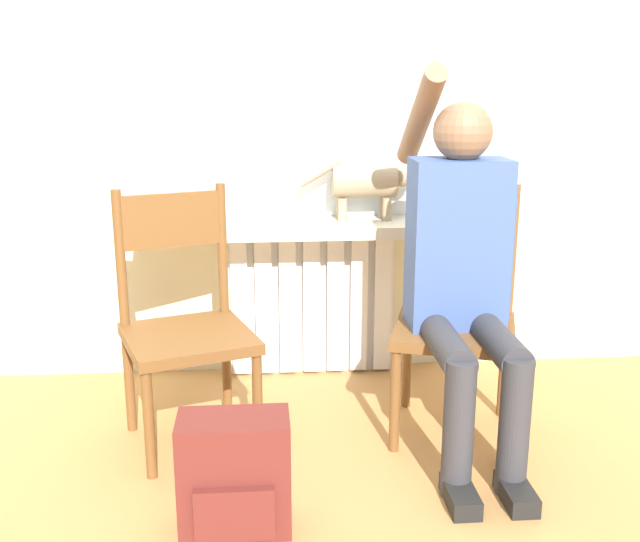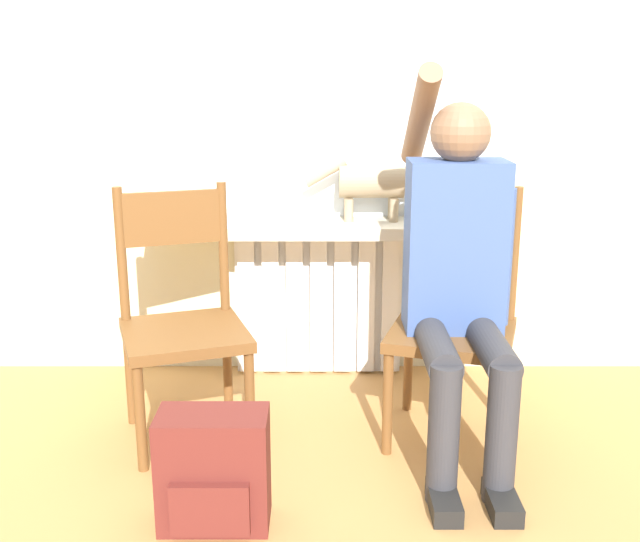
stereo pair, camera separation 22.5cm
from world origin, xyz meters
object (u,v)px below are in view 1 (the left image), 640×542
at_px(cat, 368,182).
at_px(backpack, 235,475).
at_px(chair_left, 185,321).
at_px(chair_right, 456,313).
at_px(person, 464,265).

distance_m(cat, backpack, 1.44).
bearing_deg(chair_left, cat, 17.56).
bearing_deg(backpack, cat, 64.27).
bearing_deg(backpack, chair_right, 36.59).
distance_m(chair_right, cat, 0.73).
bearing_deg(chair_right, cat, 132.72).
bearing_deg(person, chair_right, 83.31).
height_order(chair_left, backpack, chair_left).
bearing_deg(person, backpack, -148.68).
distance_m(chair_right, backpack, 1.04).
xyz_separation_m(person, backpack, (-0.79, -0.48, -0.50)).
relative_size(chair_left, cat, 1.86).
xyz_separation_m(chair_left, backpack, (0.19, -0.60, -0.28)).
bearing_deg(cat, person, -69.84).
bearing_deg(chair_left, backpack, -91.46).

